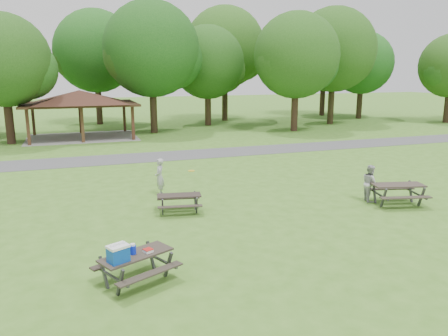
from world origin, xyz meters
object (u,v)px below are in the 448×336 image
frisbee_catcher (370,183)px  picnic_table_near (131,258)px  picnic_table_middle (179,199)px  frisbee_thrower (160,177)px

frisbee_catcher → picnic_table_near: bearing=127.5°
picnic_table_middle → frisbee_catcher: bearing=-8.6°
picnic_table_near → frisbee_catcher: frisbee_catcher is taller
picnic_table_middle → frisbee_catcher: 7.76m
frisbee_thrower → frisbee_catcher: (7.90, -3.68, -0.05)m
frisbee_thrower → picnic_table_middle: bearing=14.3°
picnic_table_near → frisbee_thrower: size_ratio=1.41×
picnic_table_near → frisbee_thrower: bearing=73.7°
picnic_table_middle → frisbee_thrower: bearing=95.0°
picnic_table_near → frisbee_thrower: frisbee_thrower is taller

